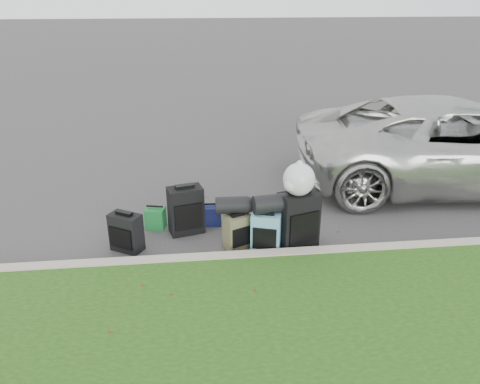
{
  "coord_description": "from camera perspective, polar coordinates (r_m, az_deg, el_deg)",
  "views": [
    {
      "loc": [
        -0.83,
        -6.52,
        3.48
      ],
      "look_at": [
        -0.1,
        0.2,
        0.55
      ],
      "focal_mm": 35.0,
      "sensor_mm": 36.0,
      "label": 1
    }
  ],
  "objects": [
    {
      "name": "duffel_left",
      "position": [
        6.7,
        -0.99,
        -1.62
      ],
      "size": [
        0.48,
        0.27,
        0.25
      ],
      "primitive_type": "cylinder",
      "rotation": [
        0.0,
        1.57,
        -0.03
      ],
      "color": "black",
      "rests_on": "suitcase_olive"
    },
    {
      "name": "suitcase_large_black_right",
      "position": [
        6.82,
        7.09,
        -3.41
      ],
      "size": [
        0.63,
        0.48,
        0.84
      ],
      "primitive_type": "cube",
      "rotation": [
        0.0,
        0.0,
        0.3
      ],
      "color": "black",
      "rests_on": "ground"
    },
    {
      "name": "ground",
      "position": [
        7.43,
        0.94,
        -4.47
      ],
      "size": [
        120.0,
        120.0,
        0.0
      ],
      "primitive_type": "plane",
      "color": "#383535",
      "rests_on": "ground"
    },
    {
      "name": "suitcase_large_black_left",
      "position": [
        7.22,
        -6.62,
        -2.21
      ],
      "size": [
        0.58,
        0.43,
        0.74
      ],
      "primitive_type": "cube",
      "rotation": [
        0.0,
        0.0,
        0.25
      ],
      "color": "black",
      "rests_on": "ground"
    },
    {
      "name": "suitcase_small_black",
      "position": [
        6.92,
        -13.7,
        -4.8
      ],
      "size": [
        0.51,
        0.44,
        0.56
      ],
      "primitive_type": "cube",
      "rotation": [
        0.0,
        0.0,
        -0.53
      ],
      "color": "black",
      "rests_on": "ground"
    },
    {
      "name": "tote_green",
      "position": [
        7.51,
        -10.25,
        -3.14
      ],
      "size": [
        0.34,
        0.29,
        0.33
      ],
      "primitive_type": "cube",
      "rotation": [
        0.0,
        0.0,
        -0.23
      ],
      "color": "#176A2C",
      "rests_on": "ground"
    },
    {
      "name": "trash_bag",
      "position": [
        6.54,
        7.2,
        1.55
      ],
      "size": [
        0.45,
        0.45,
        0.45
      ],
      "primitive_type": "sphere",
      "color": "silver",
      "rests_on": "suitcase_large_black_right"
    },
    {
      "name": "suitcase_teal",
      "position": [
        6.71,
        3.18,
        -4.96
      ],
      "size": [
        0.46,
        0.36,
        0.58
      ],
      "primitive_type": "cube",
      "rotation": [
        0.0,
        0.0,
        -0.31
      ],
      "color": "teal",
      "rests_on": "ground"
    },
    {
      "name": "curb",
      "position": [
        6.54,
        2.03,
        -7.97
      ],
      "size": [
        120.0,
        0.18,
        0.15
      ],
      "primitive_type": "cube",
      "color": "#9E937F",
      "rests_on": "ground"
    },
    {
      "name": "suv",
      "position": [
        9.72,
        24.99,
        5.4
      ],
      "size": [
        6.19,
        3.31,
        1.65
      ],
      "primitive_type": "imported",
      "rotation": [
        0.0,
        0.0,
        1.47
      ],
      "color": "#B7B7B2",
      "rests_on": "ground"
    },
    {
      "name": "tote_navy",
      "position": [
        7.52,
        -3.46,
        -2.83
      ],
      "size": [
        0.3,
        0.24,
        0.32
      ],
      "primitive_type": "cube",
      "rotation": [
        0.0,
        0.0,
        -0.04
      ],
      "color": "#161C4F",
      "rests_on": "ground"
    },
    {
      "name": "suitcase_olive",
      "position": [
        6.8,
        -0.31,
        -4.84
      ],
      "size": [
        0.44,
        0.37,
        0.51
      ],
      "primitive_type": "cube",
      "rotation": [
        0.0,
        0.0,
        0.44
      ],
      "color": "#45432B",
      "rests_on": "ground"
    },
    {
      "name": "duffel_right",
      "position": [
        6.58,
        3.69,
        -1.45
      ],
      "size": [
        0.51,
        0.32,
        0.27
      ],
      "primitive_type": "cylinder",
      "rotation": [
        0.0,
        1.57,
        0.12
      ],
      "color": "black",
      "rests_on": "suitcase_teal"
    }
  ]
}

